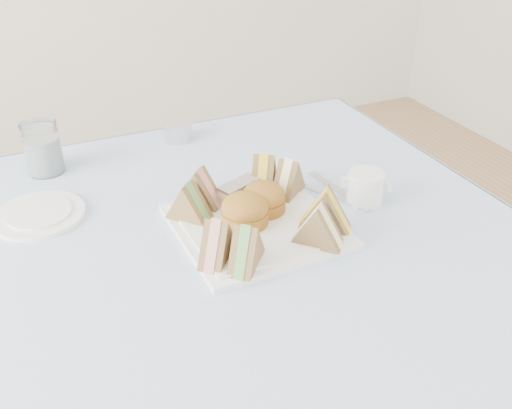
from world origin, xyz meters
name	(u,v)px	position (x,y,z in m)	size (l,w,h in m)	color
table	(242,389)	(0.00, 0.00, 0.37)	(0.90, 0.90, 0.74)	brown
tablecloth	(239,241)	(0.00, 0.00, 0.74)	(1.02, 1.02, 0.01)	silver
serving_plate	(256,226)	(0.04, 0.02, 0.75)	(0.27, 0.27, 0.01)	white
sandwich_fl_a	(217,239)	(-0.06, -0.05, 0.80)	(0.08, 0.04, 0.07)	brown
sandwich_fl_b	(246,245)	(-0.02, -0.08, 0.79)	(0.08, 0.04, 0.07)	brown
sandwich_fr_a	(325,208)	(0.14, -0.04, 0.80)	(0.09, 0.04, 0.08)	brown
sandwich_fr_b	(318,224)	(0.11, -0.08, 0.80)	(0.09, 0.04, 0.08)	brown
sandwich_bl_a	(189,201)	(-0.06, 0.08, 0.79)	(0.08, 0.04, 0.07)	brown
sandwich_bl_b	(200,187)	(-0.03, 0.12, 0.80)	(0.09, 0.04, 0.08)	brown
sandwich_br_a	(288,177)	(0.14, 0.09, 0.79)	(0.08, 0.04, 0.07)	brown
sandwich_br_b	(264,172)	(0.10, 0.12, 0.80)	(0.09, 0.04, 0.08)	brown
scone_left	(245,211)	(0.02, 0.02, 0.79)	(0.08, 0.08, 0.06)	#A66E32
scone_right	(263,199)	(0.07, 0.05, 0.78)	(0.08, 0.08, 0.05)	#A66E32
pastry_slice	(239,192)	(0.04, 0.10, 0.78)	(0.08, 0.03, 0.04)	beige
side_plate	(39,215)	(-0.30, 0.22, 0.75)	(0.16, 0.16, 0.01)	white
water_glass	(43,148)	(-0.27, 0.40, 0.80)	(0.07, 0.07, 0.11)	white
tea_strainer	(178,132)	(0.03, 0.43, 0.77)	(0.07, 0.07, 0.04)	silver
knife	(339,191)	(0.24, 0.07, 0.75)	(0.01, 0.18, 0.00)	silver
fork	(330,196)	(0.22, 0.06, 0.75)	(0.01, 0.17, 0.00)	silver
creamer_jug	(365,187)	(0.27, 0.02, 0.78)	(0.07, 0.07, 0.06)	white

